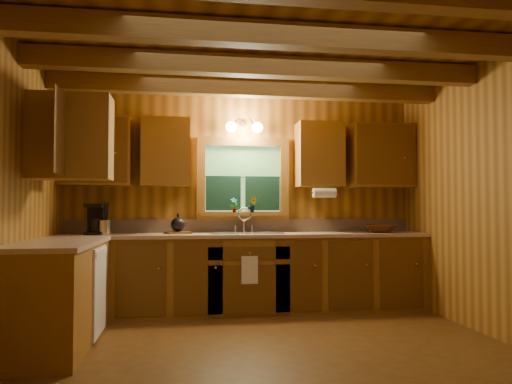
{
  "coord_description": "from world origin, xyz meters",
  "views": [
    {
      "loc": [
        -0.7,
        -3.91,
        1.18
      ],
      "look_at": [
        0.0,
        0.8,
        1.35
      ],
      "focal_mm": 33.69,
      "sensor_mm": 36.0,
      "label": 1
    }
  ],
  "objects_px": {
    "coffee_maker": "(96,219)",
    "sink": "(246,237)",
    "cutting_board": "(178,233)",
    "wicker_basket": "(381,229)"
  },
  "relations": [
    {
      "from": "coffee_maker",
      "to": "sink",
      "type": "bearing_deg",
      "value": 6.57
    },
    {
      "from": "coffee_maker",
      "to": "cutting_board",
      "type": "height_order",
      "value": "coffee_maker"
    },
    {
      "from": "coffee_maker",
      "to": "wicker_basket",
      "type": "distance_m",
      "value": 3.29
    },
    {
      "from": "coffee_maker",
      "to": "wicker_basket",
      "type": "xyz_separation_m",
      "value": [
        3.29,
        -0.04,
        -0.12
      ]
    },
    {
      "from": "sink",
      "to": "coffee_maker",
      "type": "height_order",
      "value": "coffee_maker"
    },
    {
      "from": "sink",
      "to": "wicker_basket",
      "type": "bearing_deg",
      "value": -1.95
    },
    {
      "from": "cutting_board",
      "to": "coffee_maker",
      "type": "bearing_deg",
      "value": 162.56
    },
    {
      "from": "coffee_maker",
      "to": "cutting_board",
      "type": "distance_m",
      "value": 0.91
    },
    {
      "from": "coffee_maker",
      "to": "cutting_board",
      "type": "bearing_deg",
      "value": 7.94
    },
    {
      "from": "coffee_maker",
      "to": "cutting_board",
      "type": "xyz_separation_m",
      "value": [
        0.89,
        0.03,
        -0.16
      ]
    }
  ]
}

